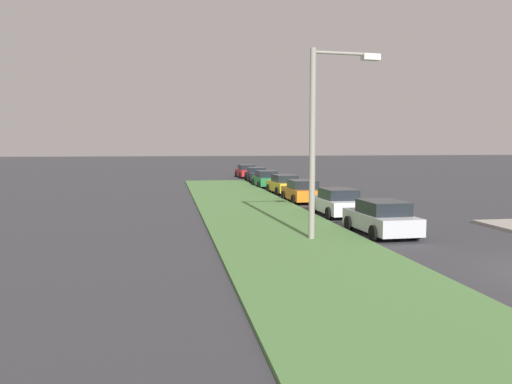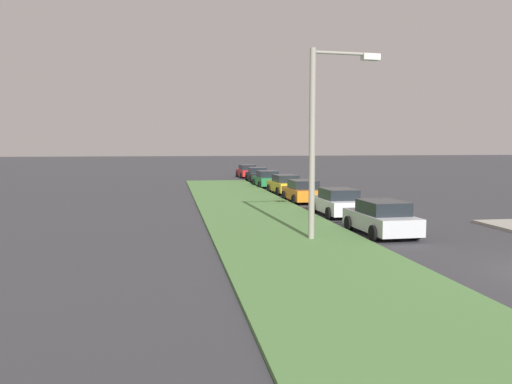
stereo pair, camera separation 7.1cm
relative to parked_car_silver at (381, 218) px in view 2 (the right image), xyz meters
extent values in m
cube|color=#517F42|center=(2.51, 4.18, -0.66)|extent=(60.00, 6.00, 0.12)
cube|color=#B2B5BA|center=(0.05, 0.00, -0.15)|extent=(4.36, 1.94, 0.70)
cube|color=black|center=(-0.15, 0.00, 0.48)|extent=(2.25, 1.67, 0.55)
cylinder|color=black|center=(1.37, 0.95, -0.40)|extent=(0.65, 0.24, 0.64)
cylinder|color=black|center=(1.43, -0.85, -0.40)|extent=(0.65, 0.24, 0.64)
cylinder|color=black|center=(-1.33, 0.86, -0.40)|extent=(0.65, 0.24, 0.64)
cylinder|color=black|center=(-1.27, -0.94, -0.40)|extent=(0.65, 0.24, 0.64)
cube|color=silver|center=(6.03, -0.03, -0.15)|extent=(4.33, 1.88, 0.70)
cube|color=black|center=(5.83, -0.04, 0.48)|extent=(2.23, 1.64, 0.55)
cylinder|color=black|center=(7.36, 0.89, -0.40)|extent=(0.64, 0.23, 0.64)
cylinder|color=black|center=(7.39, -0.91, -0.40)|extent=(0.64, 0.23, 0.64)
cylinder|color=black|center=(4.66, 0.84, -0.40)|extent=(0.64, 0.23, 0.64)
cylinder|color=black|center=(4.69, -0.96, -0.40)|extent=(0.64, 0.23, 0.64)
cube|color=orange|center=(12.72, 0.18, -0.15)|extent=(4.33, 1.88, 0.70)
cube|color=black|center=(12.52, 0.18, 0.48)|extent=(2.23, 1.64, 0.55)
cylinder|color=black|center=(14.05, 1.10, -0.40)|extent=(0.64, 0.23, 0.64)
cylinder|color=black|center=(14.09, -0.70, -0.40)|extent=(0.64, 0.23, 0.64)
cylinder|color=black|center=(11.35, 1.05, -0.40)|extent=(0.64, 0.23, 0.64)
cylinder|color=black|center=(11.39, -0.75, -0.40)|extent=(0.64, 0.23, 0.64)
cube|color=gold|center=(18.63, 0.06, -0.15)|extent=(4.40, 2.05, 0.70)
cube|color=black|center=(18.43, 0.05, 0.48)|extent=(2.29, 1.72, 0.55)
cylinder|color=black|center=(19.92, 1.04, -0.40)|extent=(0.65, 0.26, 0.64)
cylinder|color=black|center=(20.03, -0.76, -0.40)|extent=(0.65, 0.26, 0.64)
cylinder|color=black|center=(17.23, 0.88, -0.40)|extent=(0.65, 0.26, 0.64)
cylinder|color=black|center=(17.33, -0.92, -0.40)|extent=(0.65, 0.26, 0.64)
cube|color=#1E6B38|center=(24.82, 0.32, -0.15)|extent=(4.34, 1.91, 0.70)
cube|color=black|center=(24.62, 0.31, 0.48)|extent=(2.24, 1.65, 0.55)
cylinder|color=black|center=(26.15, 1.25, -0.40)|extent=(0.65, 0.24, 0.64)
cylinder|color=black|center=(26.19, -0.55, -0.40)|extent=(0.65, 0.24, 0.64)
cylinder|color=black|center=(23.45, 1.19, -0.40)|extent=(0.65, 0.24, 0.64)
cylinder|color=black|center=(23.49, -0.61, -0.40)|extent=(0.65, 0.24, 0.64)
cube|color=black|center=(31.27, 0.12, -0.15)|extent=(4.33, 1.87, 0.70)
cube|color=black|center=(31.07, 0.13, 0.48)|extent=(2.23, 1.63, 0.55)
cylinder|color=black|center=(32.63, 1.00, -0.40)|extent=(0.64, 0.23, 0.64)
cylinder|color=black|center=(32.60, -0.80, -0.40)|extent=(0.64, 0.23, 0.64)
cylinder|color=black|center=(29.93, 1.04, -0.40)|extent=(0.64, 0.23, 0.64)
cylinder|color=black|center=(29.90, -0.76, -0.40)|extent=(0.64, 0.23, 0.64)
cube|color=red|center=(38.05, 0.14, -0.15)|extent=(4.38, 2.00, 0.70)
cube|color=black|center=(37.85, 0.13, 0.48)|extent=(2.27, 1.70, 0.55)
cylinder|color=black|center=(39.35, 1.11, -0.40)|extent=(0.65, 0.25, 0.64)
cylinder|color=black|center=(39.44, -0.69, -0.40)|extent=(0.65, 0.25, 0.64)
cylinder|color=black|center=(36.65, 0.98, -0.40)|extent=(0.65, 0.25, 0.64)
cylinder|color=black|center=(36.74, -0.82, -0.40)|extent=(0.65, 0.25, 0.64)
cylinder|color=gray|center=(-0.97, 3.31, 3.03)|extent=(0.24, 0.24, 7.50)
cylinder|color=gray|center=(-0.87, 2.12, 6.63)|extent=(0.32, 2.40, 0.12)
cube|color=silver|center=(-0.77, 0.92, 6.53)|extent=(0.42, 0.73, 0.24)
camera|label=1|loc=(-20.82, 8.86, 3.14)|focal=36.88mm
camera|label=2|loc=(-20.83, 8.79, 3.14)|focal=36.88mm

